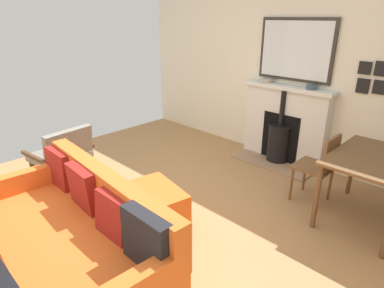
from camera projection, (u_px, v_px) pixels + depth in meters
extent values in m
cube|color=#A87A4C|center=(148.00, 219.00, 3.48)|extent=(5.09, 5.28, 0.01)
cube|color=silver|center=(282.00, 68.00, 4.68)|extent=(0.12, 5.28, 2.64)
cube|color=#9E7A5B|center=(271.00, 164.00, 4.72)|extent=(0.38, 1.19, 0.03)
cube|color=silver|center=(284.00, 126.00, 4.72)|extent=(0.20, 1.25, 1.08)
cube|color=black|center=(281.00, 137.00, 4.73)|extent=(0.06, 0.57, 0.70)
cylinder|color=black|center=(279.00, 143.00, 4.73)|extent=(0.31, 0.31, 0.52)
cylinder|color=black|center=(280.00, 126.00, 4.63)|extent=(0.33, 0.33, 0.02)
cylinder|color=black|center=(282.00, 108.00, 4.53)|extent=(0.07, 0.07, 0.50)
cube|color=silver|center=(288.00, 88.00, 4.49)|extent=(0.25, 1.33, 0.05)
cube|color=#2D2823|center=(296.00, 50.00, 4.37)|extent=(0.04, 1.07, 0.83)
cube|color=silver|center=(295.00, 50.00, 4.36)|extent=(0.01, 0.99, 0.75)
cylinder|color=#9E9384|center=(267.00, 81.00, 4.69)|extent=(0.14, 0.14, 0.05)
torus|color=#9E9384|center=(268.00, 79.00, 4.69)|extent=(0.14, 0.14, 0.01)
cylinder|color=#334C56|center=(312.00, 87.00, 4.26)|extent=(0.14, 0.14, 0.05)
torus|color=#334C56|center=(312.00, 86.00, 4.25)|extent=(0.14, 0.14, 0.01)
cylinder|color=#B2B2B7|center=(72.00, 213.00, 3.49)|extent=(0.04, 0.04, 0.10)
cube|color=orange|center=(68.00, 250.00, 2.60)|extent=(1.01, 2.03, 0.35)
cube|color=orange|center=(107.00, 193.00, 2.70)|extent=(0.27, 1.98, 0.40)
cube|color=orange|center=(26.00, 180.00, 3.14)|extent=(0.85, 0.17, 0.19)
cube|color=maroon|center=(60.00, 169.00, 3.19)|extent=(0.12, 0.39, 0.39)
cube|color=maroon|center=(84.00, 189.00, 2.81)|extent=(0.15, 0.41, 0.41)
cube|color=maroon|center=(114.00, 216.00, 2.46)|extent=(0.15, 0.36, 0.37)
cube|color=black|center=(147.00, 242.00, 2.14)|extent=(0.12, 0.42, 0.42)
cylinder|color=#B2B2B7|center=(118.00, 216.00, 3.44)|extent=(0.04, 0.04, 0.09)
cylinder|color=#B2B2B7|center=(140.00, 243.00, 3.04)|extent=(0.04, 0.04, 0.09)
cylinder|color=#B2B2B7|center=(158.00, 202.00, 3.69)|extent=(0.04, 0.04, 0.09)
cylinder|color=#B2B2B7|center=(183.00, 225.00, 3.29)|extent=(0.04, 0.04, 0.09)
cube|color=orange|center=(149.00, 205.00, 3.29)|extent=(0.72, 0.77, 0.30)
cube|color=#4C3321|center=(69.00, 159.00, 4.45)|extent=(0.05, 0.05, 0.38)
cube|color=#4C3321|center=(33.00, 173.00, 4.08)|extent=(0.05, 0.05, 0.38)
cube|color=#4C3321|center=(91.00, 169.00, 4.18)|extent=(0.05, 0.05, 0.38)
cube|color=#4C3321|center=(54.00, 184.00, 3.81)|extent=(0.05, 0.05, 0.38)
cube|color=slate|center=(60.00, 156.00, 4.05)|extent=(0.66, 0.62, 0.08)
cube|color=slate|center=(69.00, 144.00, 3.83)|extent=(0.61, 0.19, 0.36)
cube|color=#4C3321|center=(81.00, 142.00, 4.25)|extent=(0.10, 0.53, 0.04)
cube|color=#4C3321|center=(34.00, 157.00, 3.78)|extent=(0.10, 0.53, 0.04)
cylinder|color=brown|center=(352.00, 167.00, 3.85)|extent=(0.05, 0.05, 0.71)
cylinder|color=brown|center=(317.00, 197.00, 3.21)|extent=(0.05, 0.05, 0.71)
cube|color=brown|center=(376.00, 159.00, 3.18)|extent=(1.06, 0.75, 0.03)
cylinder|color=brown|center=(304.00, 175.00, 3.97)|extent=(0.03, 0.03, 0.43)
cylinder|color=brown|center=(291.00, 184.00, 3.76)|extent=(0.03, 0.03, 0.43)
cylinder|color=brown|center=(330.00, 184.00, 3.76)|extent=(0.03, 0.03, 0.43)
cylinder|color=brown|center=(318.00, 194.00, 3.55)|extent=(0.03, 0.03, 0.43)
cube|color=brown|center=(313.00, 167.00, 3.67)|extent=(0.40, 0.40, 0.02)
cube|color=brown|center=(331.00, 154.00, 3.49)|extent=(0.36, 0.04, 0.39)
cube|color=black|center=(365.00, 68.00, 3.84)|extent=(0.02, 0.14, 0.15)
cube|color=black|center=(381.00, 69.00, 3.73)|extent=(0.02, 0.13, 0.17)
cube|color=black|center=(363.00, 86.00, 3.91)|extent=(0.02, 0.14, 0.18)
cube|color=black|center=(379.00, 87.00, 3.79)|extent=(0.02, 0.13, 0.16)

